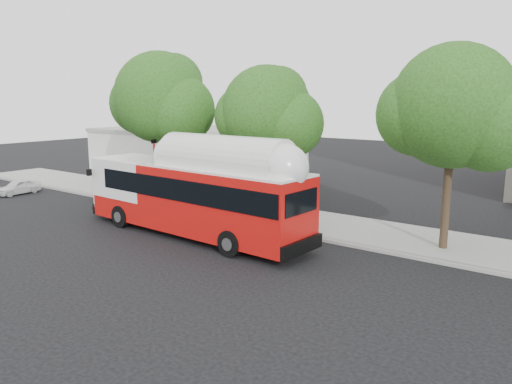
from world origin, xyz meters
The scene contains 11 objects.
ground centered at (0.00, 0.00, 0.00)m, with size 120.00×120.00×0.00m, color black.
sidewalk centered at (0.00, 6.50, 0.07)m, with size 60.00×5.00×0.15m, color gray.
curb_strip centered at (0.00, 3.90, 0.07)m, with size 60.00×0.30×0.15m, color gray.
red_curb_segment centered at (-3.00, 3.90, 0.08)m, with size 10.00×0.32×0.16m, color maroon.
street_tree_left centered at (-8.53, 5.56, 6.60)m, with size 6.67×5.80×9.74m.
street_tree_mid centered at (-0.59, 6.06, 5.91)m, with size 5.75×5.00×8.62m.
street_tree_right centered at (9.44, 5.86, 6.26)m, with size 6.21×5.40×9.18m.
low_commercial_bldg centered at (-14.00, 14.00, 2.15)m, with size 16.20×10.20×4.25m.
transit_bus centered at (-1.69, 0.83, 1.93)m, with size 14.08×3.48×4.13m.
parked_car centered at (-19.52, 1.31, 0.53)m, with size 3.12×1.26×1.06m, color silver.
signal_pole centered at (-8.23, 4.17, 2.21)m, with size 0.12×0.41×4.30m.
Camera 1 is at (15.21, -16.67, 6.84)m, focal length 35.00 mm.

